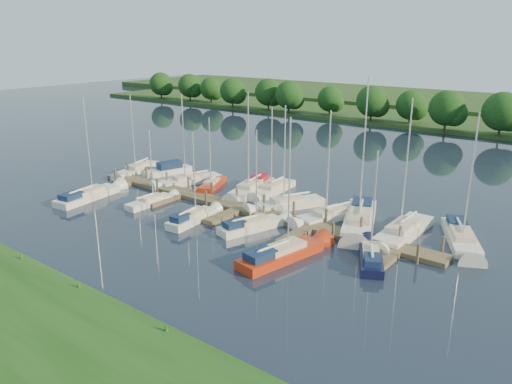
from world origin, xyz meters
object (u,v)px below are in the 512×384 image
Objects in this scene: motorboat at (168,171)px; sailboat_s_2 at (193,219)px; dock at (238,210)px; sailboat_n_5 at (273,190)px; sailboat_n_0 at (137,171)px.

motorboat is 0.72× the size of sailboat_s_2.
sailboat_n_5 is at bearing 97.48° from dock.
sailboat_s_2 is at bearing 83.12° from sailboat_n_5.
sailboat_n_5 is (14.74, 1.60, -0.11)m from motorboat.
sailboat_n_0 is (-19.10, 3.48, 0.08)m from dock.
motorboat reaches higher than dock.
sailboat_n_0 reaches higher than sailboat_n_5.
sailboat_s_2 is (-0.62, -11.72, 0.06)m from sailboat_n_5.
sailboat_n_0 is 4.00m from motorboat.
sailboat_n_5 reaches higher than motorboat.
dock is 4.11× the size of sailboat_n_5.
dock is 6.35× the size of motorboat.
sailboat_n_5 is at bearing 81.93° from sailboat_s_2.
sailboat_n_5 is (18.16, 3.66, -0.01)m from sailboat_n_0.
dock is at bearing 66.20° from sailboat_s_2.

